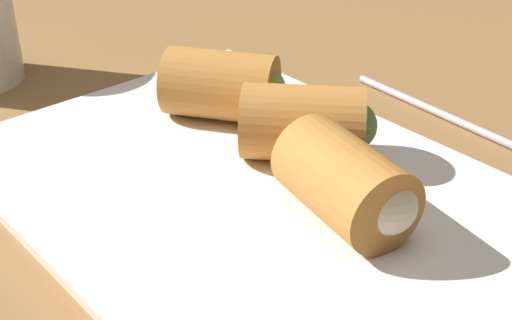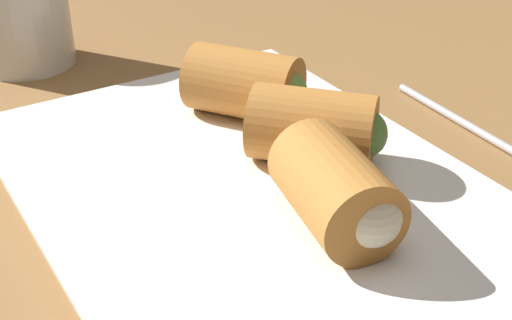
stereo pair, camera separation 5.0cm
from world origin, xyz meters
The scene contains 5 objects.
table_surface centered at (0.00, 0.00, 1.00)cm, with size 180.00×140.00×2.00cm.
serving_plate centered at (3.47, 1.32, 2.76)cm, with size 30.65×21.39×1.50cm.
roll_front_left centered at (10.46, -2.52, 5.53)cm, with size 7.57×6.97×4.05cm.
roll_front_right centered at (3.92, -2.84, 5.53)cm, with size 7.44×7.33×4.05cm.
roll_back_left centered at (-1.54, -0.17, 5.53)cm, with size 7.39×5.24×4.05cm.
Camera 1 is at (-19.22, 21.11, 22.94)cm, focal length 50.00 mm.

